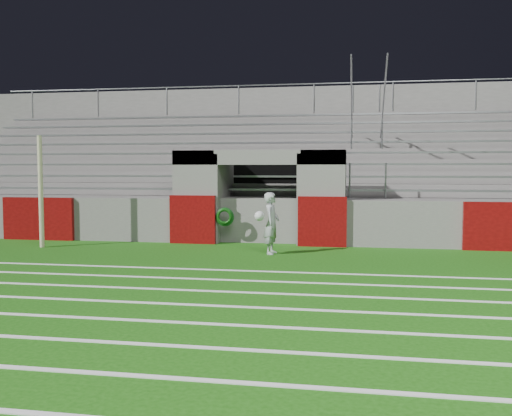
# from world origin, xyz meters

# --- Properties ---
(ground) EXTENTS (90.00, 90.00, 0.00)m
(ground) POSITION_xyz_m (0.00, 0.00, 0.00)
(ground) COLOR #18500D
(ground) RESTS_ON ground
(field_post) EXTENTS (0.12, 0.12, 2.96)m
(field_post) POSITION_xyz_m (-5.55, 1.51, 1.48)
(field_post) COLOR beige
(field_post) RESTS_ON ground
(field_markings) EXTENTS (28.00, 8.09, 0.01)m
(field_markings) POSITION_xyz_m (0.00, -5.00, 0.01)
(field_markings) COLOR white
(field_markings) RESTS_ON ground
(stadium_structure) EXTENTS (26.00, 8.48, 5.42)m
(stadium_structure) POSITION_xyz_m (0.00, 7.97, 1.49)
(stadium_structure) COLOR #63605E
(stadium_structure) RESTS_ON ground
(goalkeeper_with_ball) EXTENTS (0.59, 0.62, 1.51)m
(goalkeeper_with_ball) POSITION_xyz_m (0.65, 1.41, 0.77)
(goalkeeper_with_ball) COLOR #A8AEB1
(goalkeeper_with_ball) RESTS_ON ground
(hose_coil) EXTENTS (0.52, 0.14, 0.52)m
(hose_coil) POSITION_xyz_m (-0.88, 2.93, 0.77)
(hose_coil) COLOR #0D4412
(hose_coil) RESTS_ON ground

